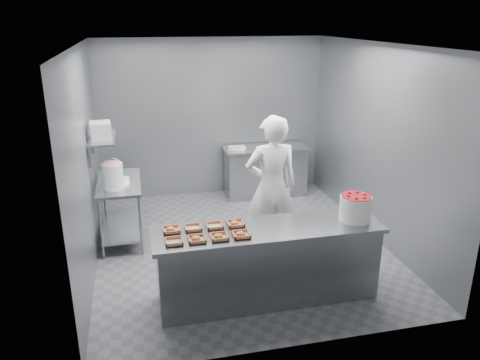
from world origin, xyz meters
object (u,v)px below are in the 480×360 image
object	(u,v)px
tray_0	(174,241)
worker	(271,187)
tray_2	(219,237)
tray_1	(197,239)
tray_5	(193,228)
strawberry_tub	(355,207)
back_counter	(265,171)
appliance	(101,131)
glaze_bucket	(113,175)
tray_7	(235,223)
prep_table	(121,202)
tray_4	(171,230)
tray_6	(215,226)
service_counter	(268,263)
tray_3	(241,234)

from	to	relation	value
tray_0	worker	size ratio (longest dim) A/B	0.10
tray_0	tray_2	world-z (taller)	tray_2
tray_1	tray_5	size ratio (longest dim) A/B	1.00
tray_0	strawberry_tub	world-z (taller)	strawberry_tub
back_counter	strawberry_tub	bearing A→B (deg)	-87.72
strawberry_tub	appliance	bearing A→B (deg)	146.83
tray_2	glaze_bucket	xyz separation A→B (m)	(-1.12, 1.83, 0.17)
back_counter	tray_7	xyz separation A→B (m)	(-1.25, -3.11, 0.47)
tray_1	prep_table	bearing A→B (deg)	111.46
tray_7	strawberry_tub	distance (m)	1.39
tray_4	tray_2	bearing A→B (deg)	-31.01
tray_7	tray_2	bearing A→B (deg)	-129.76
tray_6	tray_4	bearing A→B (deg)	-180.00
service_counter	tray_7	bearing A→B (deg)	157.39
tray_6	strawberry_tub	xyz separation A→B (m)	(1.61, -0.17, 0.14)
tray_1	tray_2	bearing A→B (deg)	0.00
strawberry_tub	glaze_bucket	bearing A→B (deg)	147.96
service_counter	worker	xyz separation A→B (m)	(0.35, 1.07, 0.52)
back_counter	tray_4	world-z (taller)	tray_4
glaze_bucket	strawberry_tub	bearing A→B (deg)	-32.04
tray_1	glaze_bucket	distance (m)	2.04
back_counter	tray_3	distance (m)	3.65
service_counter	worker	size ratio (longest dim) A/B	1.34
tray_0	tray_1	distance (m)	0.24
worker	glaze_bucket	bearing A→B (deg)	-16.01
tray_5	strawberry_tub	xyz separation A→B (m)	(1.85, -0.17, 0.14)
tray_6	appliance	bearing A→B (deg)	126.12
tray_2	strawberry_tub	xyz separation A→B (m)	(1.62, 0.12, 0.14)
tray_7	glaze_bucket	distance (m)	2.07
back_counter	tray_2	world-z (taller)	tray_2
service_counter	glaze_bucket	world-z (taller)	glaze_bucket
tray_1	tray_6	distance (m)	0.38
tray_0	strawberry_tub	bearing A→B (deg)	3.26
tray_5	tray_0	bearing A→B (deg)	-129.76
appliance	tray_7	bearing A→B (deg)	-54.94
prep_table	appliance	xyz separation A→B (m)	(-0.17, -0.11, 1.09)
tray_2	tray_6	xyz separation A→B (m)	(0.00, 0.29, -0.00)
tray_5	tray_7	size ratio (longest dim) A/B	1.00
tray_3	tray_4	world-z (taller)	same
tray_7	tray_1	bearing A→B (deg)	-148.99
tray_2	tray_6	size ratio (longest dim) A/B	1.00
tray_4	tray_5	world-z (taller)	tray_4
tray_5	appliance	size ratio (longest dim) A/B	0.61
service_counter	tray_1	world-z (taller)	tray_1
tray_4	worker	distance (m)	1.69
tray_2	tray_4	bearing A→B (deg)	148.99
back_counter	tray_5	distance (m)	3.58
back_counter	tray_2	distance (m)	3.74
prep_table	glaze_bucket	size ratio (longest dim) A/B	2.76
prep_table	tray_5	bearing A→B (deg)	-65.41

